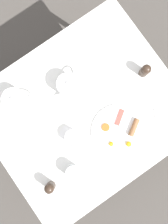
# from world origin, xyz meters

# --- Properties ---
(ground_plane) EXTENTS (8.00, 8.00, 0.00)m
(ground_plane) POSITION_xyz_m (0.00, 0.00, 0.00)
(ground_plane) COLOR #4C4742
(table) EXTENTS (0.94, 1.09, 0.76)m
(table) POSITION_xyz_m (0.00, 0.00, 0.68)
(table) COLOR white
(table) RESTS_ON ground_plane
(breakfast_plate) EXTENTS (0.32, 0.32, 0.04)m
(breakfast_plate) POSITION_xyz_m (0.21, 0.10, 0.77)
(breakfast_plate) COLOR white
(breakfast_plate) RESTS_ON table
(teapot_near) EXTENTS (0.13, 0.19, 0.13)m
(teapot_near) POSITION_xyz_m (-0.17, 0.01, 0.81)
(teapot_near) COLOR white
(teapot_near) RESTS_ON table
(teapot_far) EXTENTS (0.13, 0.21, 0.13)m
(teapot_far) POSITION_xyz_m (-0.27, -0.28, 0.81)
(teapot_far) COLOR white
(teapot_far) RESTS_ON table
(teacup_with_saucer_left) EXTENTS (0.15, 0.15, 0.07)m
(teacup_with_saucer_left) POSITION_xyz_m (0.08, -0.13, 0.79)
(teacup_with_saucer_left) COLOR white
(teacup_with_saucer_left) RESTS_ON table
(water_glass_tall) EXTENTS (0.08, 0.08, 0.09)m
(water_glass_tall) POSITION_xyz_m (0.24, -0.24, 0.80)
(water_glass_tall) COLOR white
(water_glass_tall) RESTS_ON table
(pepper_grinder) EXTENTS (0.05, 0.05, 0.11)m
(pepper_grinder) POSITION_xyz_m (0.01, 0.41, 0.82)
(pepper_grinder) COLOR #38281E
(pepper_grinder) RESTS_ON table
(salt_grinder) EXTENTS (0.05, 0.05, 0.11)m
(salt_grinder) POSITION_xyz_m (0.23, -0.39, 0.82)
(salt_grinder) COLOR #38281E
(salt_grinder) RESTS_ON table
(napkin_folded) EXTENTS (0.14, 0.15, 0.01)m
(napkin_folded) POSITION_xyz_m (0.29, 0.37, 0.76)
(napkin_folded) COLOR white
(napkin_folded) RESTS_ON table
(fork_by_plate) EXTENTS (0.06, 0.16, 0.00)m
(fork_by_plate) POSITION_xyz_m (-0.35, 0.42, 0.76)
(fork_by_plate) COLOR silver
(fork_by_plate) RESTS_ON table
(knife_by_plate) EXTENTS (0.05, 0.21, 0.00)m
(knife_by_plate) POSITION_xyz_m (-0.14, 0.33, 0.76)
(knife_by_plate) COLOR silver
(knife_by_plate) RESTS_ON table
(spoon_for_tea) EXTENTS (0.11, 0.12, 0.00)m
(spoon_for_tea) POSITION_xyz_m (-0.10, -0.41, 0.76)
(spoon_for_tea) COLOR silver
(spoon_for_tea) RESTS_ON table
(fork_spare) EXTENTS (0.17, 0.03, 0.00)m
(fork_spare) POSITION_xyz_m (-0.33, 0.19, 0.76)
(fork_spare) COLOR silver
(fork_spare) RESTS_ON table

